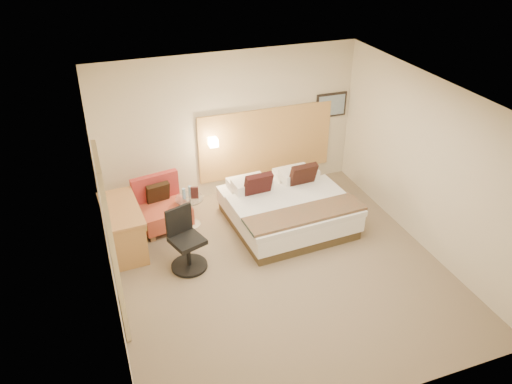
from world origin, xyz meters
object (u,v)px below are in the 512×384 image
object	(u,v)px
bed	(287,208)
side_table	(190,210)
desk	(123,216)
desk_chair	(186,244)
lounge_chair	(162,207)

from	to	relation	value
bed	side_table	bearing A→B (deg)	162.16
desk	side_table	bearing A→B (deg)	14.22
side_table	desk_chair	size ratio (longest dim) A/B	0.60
lounge_chair	side_table	bearing A→B (deg)	-21.41
desk_chair	bed	bearing A→B (deg)	16.85
bed	side_table	xyz separation A→B (m)	(-1.57, 0.51, -0.01)
desk	desk_chair	world-z (taller)	desk_chair
lounge_chair	desk_chair	world-z (taller)	desk_chair
lounge_chair	desk_chair	distance (m)	1.26
desk_chair	side_table	bearing A→B (deg)	73.74
bed	desk_chair	size ratio (longest dim) A/B	2.10
lounge_chair	side_table	distance (m)	0.49
bed	desk	size ratio (longest dim) A/B	1.63
bed	desk	distance (m)	2.71
bed	lounge_chair	bearing A→B (deg)	161.35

